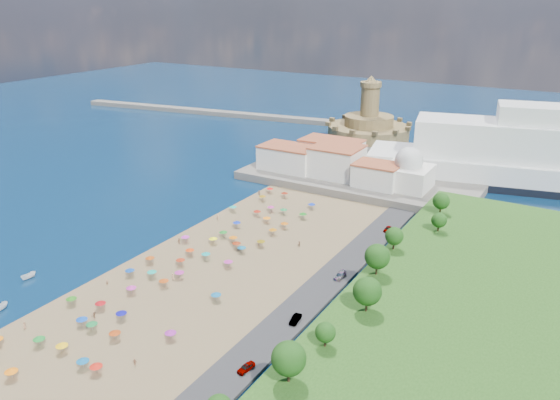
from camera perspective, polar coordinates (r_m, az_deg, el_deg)
The scene contains 12 objects.
ground at distance 156.72m, azimuth -5.95°, elevation -5.23°, with size 700.00×700.00×0.00m, color #071938.
terrace at distance 210.99m, azimuth 8.08°, elevation 1.97°, with size 90.00×36.00×3.00m, color #59544C.
jetty at distance 250.16m, azimuth 6.58°, elevation 4.91°, with size 18.00×70.00×2.40m, color #59544C.
breakwater at distance 336.40m, azimuth -5.67°, elevation 8.97°, with size 200.00×7.00×2.60m, color #59544C.
waterfront_buildings at distance 214.70m, azimuth 5.02°, elevation 4.21°, with size 57.00×29.00×11.00m.
domed_building at distance 200.56m, azimuth 13.22°, elevation 2.89°, with size 16.00×16.00×15.00m.
fortress at distance 275.71m, azimuth 9.23°, elevation 7.41°, with size 40.00×40.00×32.40m.
beach_parasols at distance 148.64m, azimuth -8.93°, elevation -5.96°, with size 33.43×115.58×2.20m.
beachgoers at distance 152.35m, azimuth -8.66°, elevation -5.68°, with size 34.17×98.53×1.88m.
moored_boats at distance 148.35m, azimuth -25.95°, elevation -8.58°, with size 9.91×17.13×1.60m.
parked_cars at distance 134.56m, azimuth 4.97°, elevation -9.13°, with size 2.22×81.13×1.38m.
hillside_trees at distance 123.05m, azimuth 9.40°, elevation -7.66°, with size 12.60×109.67×7.72m.
Camera 1 is at (85.52, -112.59, 67.60)m, focal length 35.00 mm.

